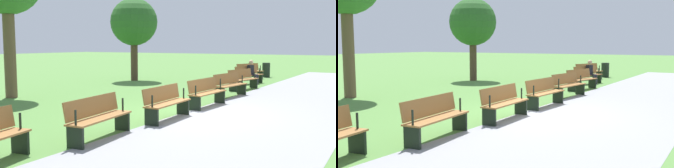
% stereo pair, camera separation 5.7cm
% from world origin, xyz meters
% --- Properties ---
extents(ground_plane, '(120.00, 120.00, 0.00)m').
position_xyz_m(ground_plane, '(0.00, 0.00, 0.00)').
color(ground_plane, '#54843D').
extents(path_paving, '(36.79, 4.34, 0.01)m').
position_xyz_m(path_paving, '(0.00, 1.99, 0.00)').
color(path_paving, '#939399').
rests_on(path_paving, ground).
extents(bench_0, '(1.90, 1.07, 0.89)m').
position_xyz_m(bench_0, '(-10.96, -1.97, 0.48)').
color(bench_0, '#996633').
rests_on(bench_0, ground).
extents(bench_1, '(1.90, 0.95, 0.89)m').
position_xyz_m(bench_1, '(-8.59, -1.22, 0.48)').
color(bench_1, '#996633').
rests_on(bench_1, ground).
extents(bench_2, '(1.90, 0.82, 0.89)m').
position_xyz_m(bench_2, '(-6.17, -0.66, 0.48)').
color(bench_2, '#996633').
rests_on(bench_2, ground).
extents(bench_3, '(1.89, 0.68, 0.89)m').
position_xyz_m(bench_3, '(-3.72, -0.28, 0.48)').
color(bench_3, '#996633').
rests_on(bench_3, ground).
extents(bench_4, '(1.86, 0.54, 0.89)m').
position_xyz_m(bench_4, '(-1.24, -0.09, 0.48)').
color(bench_4, '#996633').
rests_on(bench_4, ground).
extents(bench_5, '(1.86, 0.54, 0.89)m').
position_xyz_m(bench_5, '(1.24, -0.09, 0.48)').
color(bench_5, '#996633').
rests_on(bench_5, ground).
extents(bench_6, '(1.89, 0.68, 0.89)m').
position_xyz_m(bench_6, '(3.72, -0.28, 0.48)').
color(bench_6, '#996633').
rests_on(bench_6, ground).
extents(person_seated, '(0.43, 0.58, 1.20)m').
position_xyz_m(person_seated, '(-8.65, -1.06, 0.64)').
color(person_seated, black).
rests_on(person_seated, ground).
extents(tree_1, '(2.55, 2.55, 4.45)m').
position_xyz_m(tree_1, '(-7.12, -7.19, 3.13)').
color(tree_1, '#4C3828').
rests_on(tree_1, ground).
extents(trash_bin, '(0.46, 0.46, 0.87)m').
position_xyz_m(trash_bin, '(-12.83, -1.58, 0.43)').
color(trash_bin, black).
rests_on(trash_bin, ground).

